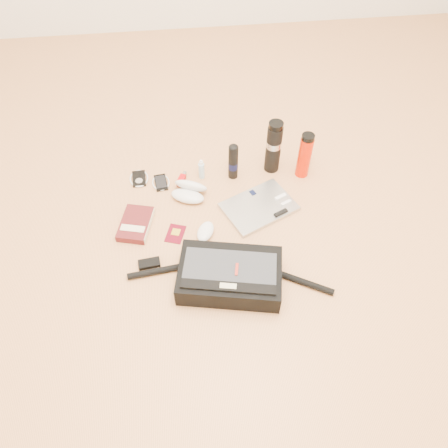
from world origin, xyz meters
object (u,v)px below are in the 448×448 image
object	(u,v)px
messenger_bag	(229,275)
thermos_black	(274,147)
thermos_red	(305,156)
laptop	(259,207)
book	(136,224)

from	to	relation	value
messenger_bag	thermos_black	xyz separation A→B (m)	(0.31, 0.68, 0.10)
thermos_red	thermos_black	bearing A→B (deg)	158.67
laptop	thermos_black	bearing A→B (deg)	43.29
laptop	messenger_bag	bearing A→B (deg)	-141.07
book	thermos_red	xyz separation A→B (m)	(0.87, 0.26, 0.11)
book	thermos_black	size ratio (longest dim) A/B	0.78
thermos_red	laptop	bearing A→B (deg)	-140.72
thermos_black	thermos_red	xyz separation A→B (m)	(0.15, -0.06, -0.02)
thermos_black	thermos_red	distance (m)	0.16
book	thermos_red	bearing A→B (deg)	31.30
messenger_bag	laptop	bearing A→B (deg)	75.31
laptop	thermos_black	xyz separation A→B (m)	(0.11, 0.27, 0.14)
messenger_bag	thermos_black	size ratio (longest dim) A/B	2.92
book	thermos_red	distance (m)	0.91
messenger_bag	book	world-z (taller)	messenger_bag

